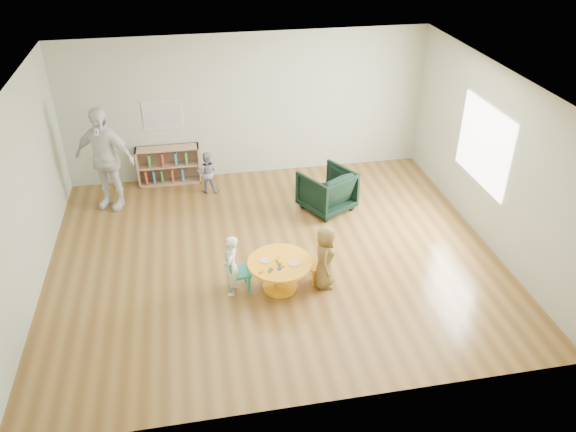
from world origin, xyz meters
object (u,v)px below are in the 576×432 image
(kid_chair_left, at_px, (236,272))
(armchair, at_px, (327,190))
(child_right, at_px, (325,257))
(kid_chair_right, at_px, (319,262))
(child_left, at_px, (231,266))
(adult_caretaker, at_px, (104,159))
(toddler, at_px, (207,172))
(bookshelf, at_px, (168,165))
(activity_table, at_px, (280,270))

(kid_chair_left, relative_size, armchair, 0.70)
(child_right, bearing_deg, kid_chair_left, 100.37)
(kid_chair_left, height_order, kid_chair_right, kid_chair_left)
(armchair, height_order, child_left, child_left)
(child_left, distance_m, child_right, 1.35)
(adult_caretaker, bearing_deg, toddler, 29.10)
(armchair, xyz_separation_m, child_left, (-1.91, -2.08, 0.09))
(child_left, bearing_deg, bookshelf, -151.02)
(kid_chair_right, xyz_separation_m, armchair, (0.61, 1.99, 0.09))
(child_left, height_order, adult_caretaker, adult_caretaker)
(activity_table, bearing_deg, toddler, 105.08)
(kid_chair_right, relative_size, adult_caretaker, 0.29)
(kid_chair_left, bearing_deg, activity_table, 77.77)
(child_right, bearing_deg, toddler, 41.16)
(kid_chair_left, relative_size, child_right, 0.59)
(toddler, bearing_deg, adult_caretaker, 17.67)
(bookshelf, xyz_separation_m, toddler, (0.72, -0.55, 0.04))
(bookshelf, height_order, toddler, toddler)
(kid_chair_right, relative_size, bookshelf, 0.46)
(armchair, height_order, child_right, child_right)
(kid_chair_right, bearing_deg, armchair, -33.33)
(child_right, xyz_separation_m, toddler, (-1.50, 3.19, -0.09))
(kid_chair_right, distance_m, toddler, 3.36)
(activity_table, relative_size, toddler, 1.14)
(kid_chair_left, distance_m, child_left, 0.18)
(child_right, height_order, toddler, child_right)
(kid_chair_left, distance_m, adult_caretaker, 3.54)
(child_left, xyz_separation_m, child_right, (1.35, -0.07, 0.02))
(child_right, bearing_deg, kid_chair_right, 33.27)
(kid_chair_left, xyz_separation_m, bookshelf, (-0.94, 3.61, 0.05))
(armchair, distance_m, adult_caretaker, 3.96)
(child_left, bearing_deg, kid_chair_left, 148.77)
(adult_caretaker, bearing_deg, activity_table, -25.65)
(kid_chair_right, bearing_deg, toddler, 9.37)
(kid_chair_right, distance_m, child_right, 0.26)
(activity_table, xyz_separation_m, toddler, (-0.85, 3.14, 0.09))
(bookshelf, relative_size, toddler, 1.46)
(bookshelf, distance_m, armchair, 3.21)
(kid_chair_left, xyz_separation_m, child_left, (-0.06, -0.06, 0.16))
(kid_chair_left, relative_size, child_left, 0.62)
(kid_chair_right, bearing_deg, child_right, -178.90)
(kid_chair_left, bearing_deg, bookshelf, -170.52)
(activity_table, height_order, bookshelf, bookshelf)
(child_right, xyz_separation_m, adult_caretaker, (-3.27, 2.99, 0.45))
(child_right, bearing_deg, activity_table, 101.90)
(bookshelf, bearing_deg, armchair, -29.68)
(kid_chair_right, height_order, adult_caretaker, adult_caretaker)
(armchair, distance_m, child_right, 2.22)
(kid_chair_right, height_order, toddler, toddler)
(kid_chair_right, relative_size, toddler, 0.67)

